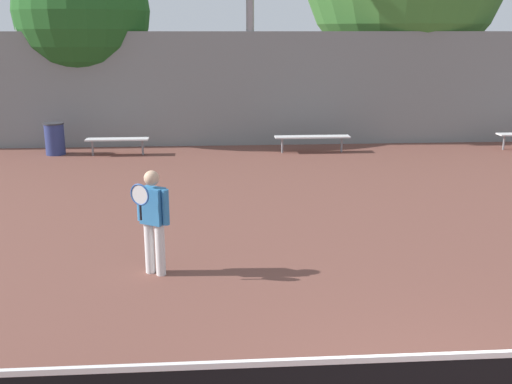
{
  "coord_description": "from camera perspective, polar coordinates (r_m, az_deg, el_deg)",
  "views": [
    {
      "loc": [
        -2.23,
        -4.04,
        3.46
      ],
      "look_at": [
        -1.56,
        5.42,
        0.89
      ],
      "focal_mm": 42.0,
      "sensor_mm": 36.0,
      "label": 1
    }
  ],
  "objects": [
    {
      "name": "trash_bin",
      "position": [
        18.07,
        -18.62,
        4.84
      ],
      "size": [
        0.57,
        0.57,
        0.91
      ],
      "color": "navy",
      "rests_on": "ground_plane"
    },
    {
      "name": "tree_dark_dense",
      "position": [
        19.91,
        -16.22,
        16.19
      ],
      "size": [
        4.13,
        4.13,
        6.08
      ],
      "color": "brown",
      "rests_on": "ground_plane"
    },
    {
      "name": "bench_courtside_far",
      "position": [
        17.49,
        5.38,
        5.19
      ],
      "size": [
        2.18,
        0.4,
        0.48
      ],
      "color": "white",
      "rests_on": "ground_plane"
    },
    {
      "name": "tennis_player",
      "position": [
        8.69,
        -9.79,
        -2.34
      ],
      "size": [
        0.53,
        0.51,
        1.55
      ],
      "rotation": [
        0.0,
        0.0,
        -0.55
      ],
      "color": "silver",
      "rests_on": "ground_plane"
    },
    {
      "name": "back_fence",
      "position": [
        18.52,
        2.92,
        9.75
      ],
      "size": [
        26.55,
        0.06,
        3.42
      ],
      "color": "gray",
      "rests_on": "ground_plane"
    },
    {
      "name": "bench_courtside_near",
      "position": [
        17.48,
        -13.08,
        4.84
      ],
      "size": [
        1.76,
        0.4,
        0.48
      ],
      "color": "white",
      "rests_on": "ground_plane"
    }
  ]
}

